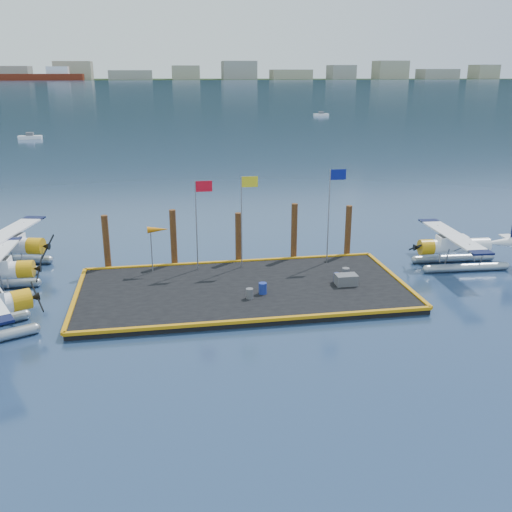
# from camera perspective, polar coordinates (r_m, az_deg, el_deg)

# --- Properties ---
(ground) EXTENTS (4000.00, 4000.00, 0.00)m
(ground) POSITION_cam_1_polar(r_m,az_deg,el_deg) (35.45, -1.32, -3.74)
(ground) COLOR navy
(ground) RESTS_ON ground
(dock) EXTENTS (20.00, 10.00, 0.40)m
(dock) POSITION_cam_1_polar(r_m,az_deg,el_deg) (35.38, -1.32, -3.44)
(dock) COLOR black
(dock) RESTS_ON ground
(dock_bumpers) EXTENTS (20.25, 10.25, 0.18)m
(dock_bumpers) POSITION_cam_1_polar(r_m,az_deg,el_deg) (35.27, -1.32, -3.00)
(dock_bumpers) COLOR #C1800B
(dock_bumpers) RESTS_ON dock
(far_backdrop) EXTENTS (3050.00, 2050.00, 810.00)m
(far_backdrop) POSITION_cam_1_polar(r_m,az_deg,el_deg) (1786.93, -1.95, 17.91)
(far_backdrop) COLOR black
(far_backdrop) RESTS_ON ground
(seaplane_c) EXTENTS (8.89, 9.62, 3.41)m
(seaplane_c) POSITION_cam_1_polar(r_m,az_deg,el_deg) (43.16, -24.02, 0.76)
(seaplane_c) COLOR #98A0A6
(seaplane_c) RESTS_ON ground
(seaplane_d) EXTENTS (8.02, 8.84, 3.14)m
(seaplane_d) POSITION_cam_1_polar(r_m,az_deg,el_deg) (42.13, 19.39, 0.75)
(seaplane_d) COLOR #98A0A6
(seaplane_d) RESTS_ON ground
(drum_1) EXTENTS (0.43, 0.43, 0.61)m
(drum_1) POSITION_cam_1_polar(r_m,az_deg,el_deg) (33.50, -0.65, -3.77)
(drum_1) COLOR #515055
(drum_1) RESTS_ON dock
(drum_2) EXTENTS (0.42, 0.42, 0.59)m
(drum_2) POSITION_cam_1_polar(r_m,az_deg,el_deg) (36.41, 8.10, -2.16)
(drum_2) COLOR navy
(drum_2) RESTS_ON dock
(drum_3) EXTENTS (0.49, 0.49, 0.68)m
(drum_3) POSITION_cam_1_polar(r_m,az_deg,el_deg) (34.17, 0.68, -3.25)
(drum_3) COLOR navy
(drum_3) RESTS_ON dock
(drum_4) EXTENTS (0.48, 0.48, 0.67)m
(drum_4) POSITION_cam_1_polar(r_m,az_deg,el_deg) (37.18, 8.95, -1.69)
(drum_4) COLOR #515055
(drum_4) RESTS_ON dock
(crate) EXTENTS (1.33, 0.89, 0.66)m
(crate) POSITION_cam_1_polar(r_m,az_deg,el_deg) (36.03, 9.01, -2.35)
(crate) COLOR #515055
(crate) RESTS_ON dock
(flagpole_red) EXTENTS (1.14, 0.08, 6.00)m
(flagpole_red) POSITION_cam_1_polar(r_m,az_deg,el_deg) (37.50, -5.70, 4.45)
(flagpole_red) COLOR gray
(flagpole_red) RESTS_ON dock
(flagpole_yellow) EXTENTS (1.14, 0.08, 6.20)m
(flagpole_yellow) POSITION_cam_1_polar(r_m,az_deg,el_deg) (37.79, -1.16, 4.82)
(flagpole_yellow) COLOR gray
(flagpole_yellow) RESTS_ON dock
(flagpole_blue) EXTENTS (1.14, 0.08, 6.50)m
(flagpole_blue) POSITION_cam_1_polar(r_m,az_deg,el_deg) (39.07, 7.60, 5.37)
(flagpole_blue) COLOR gray
(flagpole_blue) RESTS_ON dock
(windsock) EXTENTS (1.40, 0.44, 3.12)m
(windsock) POSITION_cam_1_polar(r_m,az_deg,el_deg) (37.71, -9.80, 2.52)
(windsock) COLOR gray
(windsock) RESTS_ON dock
(piling_0) EXTENTS (0.44, 0.44, 4.00)m
(piling_0) POSITION_cam_1_polar(r_m,az_deg,el_deg) (39.76, -14.72, 1.15)
(piling_0) COLOR #401F12
(piling_0) RESTS_ON ground
(piling_1) EXTENTS (0.44, 0.44, 4.20)m
(piling_1) POSITION_cam_1_polar(r_m,az_deg,el_deg) (39.56, -8.24, 1.63)
(piling_1) COLOR #401F12
(piling_1) RESTS_ON ground
(piling_2) EXTENTS (0.44, 0.44, 3.80)m
(piling_2) POSITION_cam_1_polar(r_m,az_deg,el_deg) (39.96, -1.77, 1.68)
(piling_2) COLOR #401F12
(piling_2) RESTS_ON ground
(piling_3) EXTENTS (0.44, 0.44, 4.30)m
(piling_3) POSITION_cam_1_polar(r_m,az_deg,el_deg) (40.61, 3.83, 2.28)
(piling_3) COLOR #401F12
(piling_3) RESTS_ON ground
(piling_4) EXTENTS (0.44, 0.44, 4.00)m
(piling_4) POSITION_cam_1_polar(r_m,az_deg,el_deg) (41.74, 9.18, 2.31)
(piling_4) COLOR #401F12
(piling_4) RESTS_ON ground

